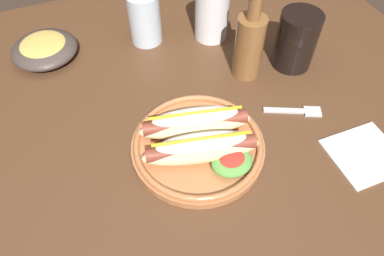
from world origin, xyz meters
The scene contains 10 objects.
ground_plane centered at (0.00, 0.00, 0.00)m, with size 8.00×8.00×0.00m, color #3D2D23.
dining_table centered at (0.00, 0.00, 0.64)m, with size 1.19×0.98×0.74m.
hot_dog_plate centered at (-0.04, -0.14, 0.77)m, with size 0.25×0.25×0.08m.
fork centered at (0.19, -0.13, 0.74)m, with size 0.12×0.07×0.00m.
soda_cup centered at (0.26, 0.01, 0.81)m, with size 0.09×0.09×0.13m, color black.
water_cup centered at (-0.03, 0.22, 0.80)m, with size 0.08×0.08×0.12m, color silver.
extra_cup centered at (0.12, 0.18, 0.81)m, with size 0.08×0.08×0.13m, color white.
glass_bottle centered at (0.14, 0.02, 0.82)m, with size 0.06×0.06×0.21m.
side_bowl centered at (-0.27, 0.25, 0.76)m, with size 0.15×0.15×0.05m.
napkin centered at (0.24, -0.27, 0.74)m, with size 0.13×0.12×0.00m, color white.
Camera 1 is at (-0.21, -0.50, 1.30)m, focal length 33.26 mm.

